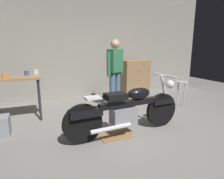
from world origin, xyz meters
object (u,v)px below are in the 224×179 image
Objects in this scene: mug_orange_travel at (4,76)px; wooden_dresser at (135,78)px; motorcycle at (127,109)px; person_standing at (115,70)px; mug_blue_enamel at (27,73)px; shop_stool at (181,87)px; mug_white_ceramic at (36,72)px.

wooden_dresser is at bearing 15.10° from mug_orange_travel.
person_standing is (0.45, 1.58, 0.48)m from motorcycle.
motorcycle is at bearing -46.13° from mug_blue_enamel.
shop_stool is 1.48m from wooden_dresser.
mug_white_ceramic reaches higher than mug_blue_enamel.
mug_white_ceramic is 0.20m from mug_blue_enamel.
mug_blue_enamel is (-3.57, 0.72, 0.45)m from shop_stool.
mug_white_ceramic reaches higher than shop_stool.
shop_stool is at bearing 129.56° from person_standing.
mug_blue_enamel is (-0.19, -0.08, -0.00)m from mug_white_ceramic.
shop_stool is at bearing -6.57° from mug_orange_travel.
motorcycle is 2.45m from mug_orange_travel.
shop_stool is 4.01m from mug_orange_travel.
mug_orange_travel is (-3.96, 0.46, 0.44)m from shop_stool.
wooden_dresser reaches higher than shop_stool.
mug_blue_enamel is at bearing 130.02° from motorcycle.
person_standing is at bearing 156.65° from shop_stool.
mug_blue_enamel is at bearing -155.87° from mug_white_ceramic.
wooden_dresser is at bearing -171.32° from person_standing.
motorcycle reaches higher than shop_stool.
mug_white_ceramic is (-3.38, 0.80, 0.46)m from shop_stool.
mug_white_ceramic is at bearing 31.18° from mug_orange_travel.
motorcycle is at bearing -122.01° from wooden_dresser.
person_standing is at bearing -4.29° from mug_white_ceramic.
mug_orange_travel is (-1.96, 1.37, 0.49)m from motorcycle.
shop_stool is 0.58× the size of wooden_dresser.
person_standing reaches higher than wooden_dresser.
mug_orange_travel is (-0.39, -0.26, -0.01)m from mug_blue_enamel.
person_standing is 15.29× the size of mug_blue_enamel.
person_standing reaches higher than shop_stool.
mug_orange_travel is at bearing 173.43° from shop_stool.
person_standing is at bearing 70.24° from motorcycle.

